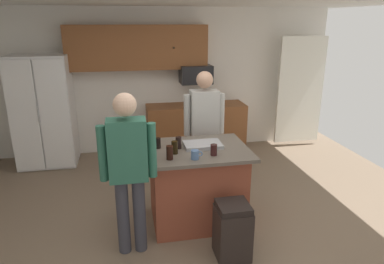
# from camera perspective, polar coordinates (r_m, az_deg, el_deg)

# --- Properties ---
(floor) EXTENTS (7.04, 7.04, 0.00)m
(floor) POSITION_cam_1_polar(r_m,az_deg,el_deg) (4.31, -0.65, -15.24)
(floor) COLOR #7F6B56
(floor) RESTS_ON ground
(back_wall) EXTENTS (6.40, 0.10, 2.60)m
(back_wall) POSITION_cam_1_polar(r_m,az_deg,el_deg) (6.48, -5.19, 8.38)
(back_wall) COLOR white
(back_wall) RESTS_ON ground
(french_door_window_panel) EXTENTS (0.90, 0.06, 2.00)m
(french_door_window_panel) POSITION_cam_1_polar(r_m,az_deg,el_deg) (6.90, 17.40, 6.53)
(french_door_window_panel) COLOR white
(french_door_window_panel) RESTS_ON ground
(cabinet_run_upper) EXTENTS (2.40, 0.38, 0.75)m
(cabinet_run_upper) POSITION_cam_1_polar(r_m,az_deg,el_deg) (6.18, -8.95, 13.63)
(cabinet_run_upper) COLOR brown
(cabinet_run_lower) EXTENTS (1.80, 0.63, 0.90)m
(cabinet_run_lower) POSITION_cam_1_polar(r_m,az_deg,el_deg) (6.45, 0.62, 0.65)
(cabinet_run_lower) COLOR brown
(cabinet_run_lower) RESTS_ON ground
(refrigerator) EXTENTS (0.92, 0.76, 1.85)m
(refrigerator) POSITION_cam_1_polar(r_m,az_deg,el_deg) (6.26, -23.22, 3.15)
(refrigerator) COLOR white
(refrigerator) RESTS_ON ground
(microwave_over_range) EXTENTS (0.56, 0.40, 0.32)m
(microwave_over_range) POSITION_cam_1_polar(r_m,az_deg,el_deg) (6.25, 0.62, 9.50)
(microwave_over_range) COLOR black
(kitchen_island) EXTENTS (1.20, 0.94, 0.94)m
(kitchen_island) POSITION_cam_1_polar(r_m,az_deg,el_deg) (4.20, 0.79, -8.69)
(kitchen_island) COLOR brown
(kitchen_island) RESTS_ON ground
(person_elder_center) EXTENTS (0.57, 0.23, 1.72)m
(person_elder_center) POSITION_cam_1_polar(r_m,az_deg,el_deg) (3.50, -10.47, -5.30)
(person_elder_center) COLOR #383842
(person_elder_center) RESTS_ON ground
(person_host_foreground) EXTENTS (0.57, 0.23, 1.73)m
(person_host_foreground) POSITION_cam_1_polar(r_m,az_deg,el_deg) (4.78, 2.02, 1.36)
(person_host_foreground) COLOR #383842
(person_host_foreground) RESTS_ON ground
(glass_stout_tall) EXTENTS (0.07, 0.07, 0.13)m
(glass_stout_tall) POSITION_cam_1_polar(r_m,az_deg,el_deg) (3.80, 3.61, -2.96)
(glass_stout_tall) COLOR black
(glass_stout_tall) RESTS_ON kitchen_island
(tumbler_amber) EXTENTS (0.07, 0.07, 0.15)m
(tumbler_amber) POSITION_cam_1_polar(r_m,az_deg,el_deg) (3.84, -2.88, -2.56)
(tumbler_amber) COLOR black
(tumbler_amber) RESTS_ON kitchen_island
(mug_blue_stoneware) EXTENTS (0.13, 0.08, 0.10)m
(mug_blue_stoneware) POSITION_cam_1_polar(r_m,az_deg,el_deg) (3.70, 0.53, -3.76)
(mug_blue_stoneware) COLOR #4C6B99
(mug_blue_stoneware) RESTS_ON kitchen_island
(glass_pilsner) EXTENTS (0.07, 0.07, 0.12)m
(glass_pilsner) POSITION_cam_1_polar(r_m,az_deg,el_deg) (4.03, -5.66, -1.84)
(glass_pilsner) COLOR black
(glass_pilsner) RESTS_ON kitchen_island
(glass_dark_ale) EXTENTS (0.07, 0.07, 0.14)m
(glass_dark_ale) POSITION_cam_1_polar(r_m,az_deg,el_deg) (4.00, -2.24, -1.77)
(glass_dark_ale) COLOR black
(glass_dark_ale) RESTS_ON kitchen_island
(glass_short_whisky) EXTENTS (0.07, 0.07, 0.15)m
(glass_short_whisky) POSITION_cam_1_polar(r_m,az_deg,el_deg) (3.69, -3.71, -3.42)
(glass_short_whisky) COLOR black
(glass_short_whisky) RESTS_ON kitchen_island
(serving_tray) EXTENTS (0.44, 0.30, 0.04)m
(serving_tray) POSITION_cam_1_polar(r_m,az_deg,el_deg) (4.08, 1.78, -2.11)
(serving_tray) COLOR #B7B7BC
(serving_tray) RESTS_ON kitchen_island
(trash_bin) EXTENTS (0.34, 0.34, 0.61)m
(trash_bin) POSITION_cam_1_polar(r_m,az_deg,el_deg) (3.71, 6.68, -15.84)
(trash_bin) COLOR black
(trash_bin) RESTS_ON ground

